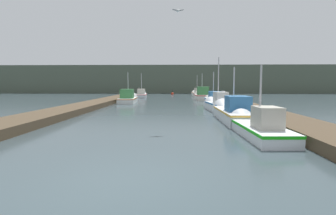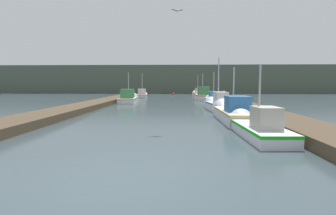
# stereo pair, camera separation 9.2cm
# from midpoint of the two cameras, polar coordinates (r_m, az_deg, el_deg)

# --- Properties ---
(ground_plane) EXTENTS (200.00, 200.00, 0.00)m
(ground_plane) POSITION_cam_midpoint_polar(r_m,az_deg,el_deg) (5.98, -9.40, -15.78)
(ground_plane) COLOR #38474C
(dock_left) EXTENTS (2.42, 40.00, 0.44)m
(dock_left) POSITION_cam_midpoint_polar(r_m,az_deg,el_deg) (22.90, -17.48, 0.23)
(dock_left) COLOR #4C3D2B
(dock_left) RESTS_ON ground_plane
(dock_right) EXTENTS (2.42, 40.00, 0.44)m
(dock_right) POSITION_cam_midpoint_polar(r_m,az_deg,el_deg) (22.22, 16.47, 0.11)
(dock_right) COLOR #4C3D2B
(dock_right) RESTS_ON ground_plane
(distant_shore_ridge) EXTENTS (120.00, 16.00, 5.98)m
(distant_shore_ridge) POSITION_cam_midpoint_polar(r_m,az_deg,el_deg) (62.96, 1.28, 6.07)
(distant_shore_ridge) COLOR #4C5647
(distant_shore_ridge) RESTS_ON ground_plane
(fishing_boat_0) EXTENTS (1.56, 4.89, 3.28)m
(fishing_boat_0) POSITION_cam_midpoint_polar(r_m,az_deg,el_deg) (11.47, 18.75, -3.97)
(fishing_boat_0) COLOR silver
(fishing_boat_0) RESTS_ON ground_plane
(fishing_boat_1) EXTENTS (1.68, 6.31, 3.49)m
(fishing_boat_1) POSITION_cam_midpoint_polar(r_m,az_deg,el_deg) (15.93, 13.88, -0.97)
(fishing_boat_1) COLOR silver
(fishing_boat_1) RESTS_ON ground_plane
(fishing_boat_2) EXTENTS (1.82, 4.69, 4.45)m
(fishing_boat_2) POSITION_cam_midpoint_polar(r_m,az_deg,el_deg) (20.87, 10.86, 0.61)
(fishing_boat_2) COLOR silver
(fishing_boat_2) RESTS_ON ground_plane
(fishing_boat_3) EXTENTS (1.36, 5.55, 3.49)m
(fishing_boat_3) POSITION_cam_midpoint_polar(r_m,az_deg,el_deg) (25.59, 9.96, 1.47)
(fishing_boat_3) COLOR silver
(fishing_boat_3) RESTS_ON ground_plane
(fishing_boat_4) EXTENTS (1.98, 5.74, 3.86)m
(fishing_boat_4) POSITION_cam_midpoint_polar(r_m,az_deg,el_deg) (29.70, -8.39, 1.98)
(fishing_boat_4) COLOR silver
(fishing_boat_4) RESTS_ON ground_plane
(fishing_boat_5) EXTENTS (1.96, 5.28, 3.90)m
(fishing_boat_5) POSITION_cam_midpoint_polar(r_m,az_deg,el_deg) (34.47, 7.57, 2.61)
(fishing_boat_5) COLOR silver
(fishing_boat_5) RESTS_ON ground_plane
(fishing_boat_6) EXTENTS (2.04, 6.15, 4.05)m
(fishing_boat_6) POSITION_cam_midpoint_polar(r_m,az_deg,el_deg) (40.43, -5.55, 2.83)
(fishing_boat_6) COLOR silver
(fishing_boat_6) RESTS_ON ground_plane
(fishing_boat_7) EXTENTS (1.66, 5.08, 3.81)m
(fishing_boat_7) POSITION_cam_midpoint_polar(r_m,az_deg,el_deg) (43.96, 6.50, 3.06)
(fishing_boat_7) COLOR silver
(fishing_boat_7) RESTS_ON ground_plane
(mooring_piling_0) EXTENTS (0.27, 0.27, 1.33)m
(mooring_piling_0) POSITION_cam_midpoint_polar(r_m,az_deg,el_deg) (45.33, -6.23, 3.41)
(mooring_piling_0) COLOR #473523
(mooring_piling_0) RESTS_ON ground_plane
(mooring_piling_1) EXTENTS (0.35, 0.35, 1.03)m
(mooring_piling_1) POSITION_cam_midpoint_polar(r_m,az_deg,el_deg) (46.01, 7.67, 3.24)
(mooring_piling_1) COLOR #473523
(mooring_piling_1) RESTS_ON ground_plane
(mooring_piling_2) EXTENTS (0.36, 0.36, 1.44)m
(mooring_piling_2) POSITION_cam_midpoint_polar(r_m,az_deg,el_deg) (24.54, 12.12, 1.87)
(mooring_piling_2) COLOR #473523
(mooring_piling_2) RESTS_ON ground_plane
(channel_buoy) EXTENTS (0.53, 0.53, 1.03)m
(channel_buoy) POSITION_cam_midpoint_polar(r_m,az_deg,el_deg) (49.70, 1.19, 3.01)
(channel_buoy) COLOR red
(channel_buoy) RESTS_ON ground_plane
(seagull_lead) EXTENTS (0.56, 0.30, 0.12)m
(seagull_lead) POSITION_cam_midpoint_polar(r_m,az_deg,el_deg) (13.09, 2.27, 20.34)
(seagull_lead) COLOR white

